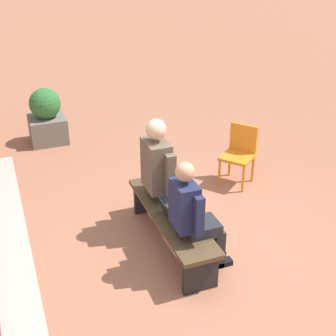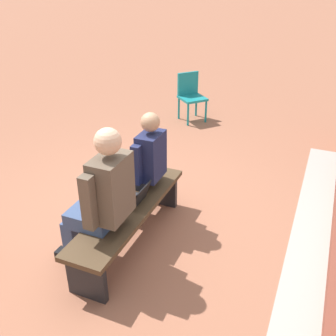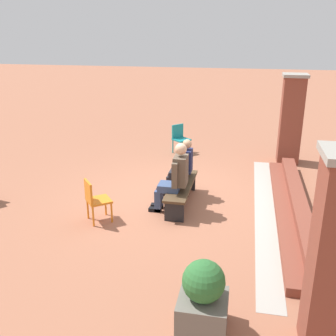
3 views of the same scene
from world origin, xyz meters
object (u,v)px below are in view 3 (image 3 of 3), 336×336
at_px(bench, 181,188).
at_px(planter, 203,298).
at_px(person_student, 182,166).
at_px(laptop, 183,180).
at_px(person_adult, 175,176).
at_px(plastic_chair_by_pillar, 95,198).
at_px(plastic_chair_mid_courtyard, 180,137).

xyz_separation_m(bench, planter, (3.54, 0.87, 0.08)).
bearing_deg(person_student, bench, 8.07).
xyz_separation_m(laptop, planter, (3.63, 0.85, -0.06)).
relative_size(person_student, person_adult, 0.90).
bearing_deg(plastic_chair_by_pillar, planter, 43.80).
xyz_separation_m(bench, plastic_chair_by_pillar, (1.10, -1.47, 0.13)).
relative_size(plastic_chair_by_pillar, plastic_chair_mid_courtyard, 1.00).
height_order(bench, plastic_chair_by_pillar, plastic_chair_by_pillar).
height_order(person_adult, planter, person_adult).
height_order(person_student, plastic_chair_by_pillar, person_student).
bearing_deg(planter, person_adult, -163.55).
relative_size(laptop, planter, 0.34).
bearing_deg(person_adult, plastic_chair_by_pillar, -62.07).
relative_size(person_student, plastic_chair_mid_courtyard, 1.54).
distance_m(person_adult, planter, 3.33).
relative_size(person_adult, plastic_chair_mid_courtyard, 1.71).
bearing_deg(person_student, plastic_chair_by_pillar, -42.21).
height_order(bench, planter, planter).
distance_m(bench, plastic_chair_mid_courtyard, 3.64).
height_order(person_student, laptop, person_student).
relative_size(laptop, plastic_chair_mid_courtyard, 0.38).
relative_size(bench, planter, 1.91).
bearing_deg(person_adult, laptop, 169.26).
relative_size(person_student, plastic_chair_by_pillar, 1.54).
height_order(laptop, planter, planter).
distance_m(person_student, plastic_chair_mid_courtyard, 3.19).
bearing_deg(laptop, person_student, -168.14).
bearing_deg(bench, person_student, -171.93).
relative_size(bench, laptop, 5.62).
xyz_separation_m(person_student, person_adult, (0.81, -0.01, 0.06)).
xyz_separation_m(person_student, planter, (3.99, 0.93, -0.26)).
bearing_deg(person_student, plastic_chair_mid_courtyard, -169.32).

